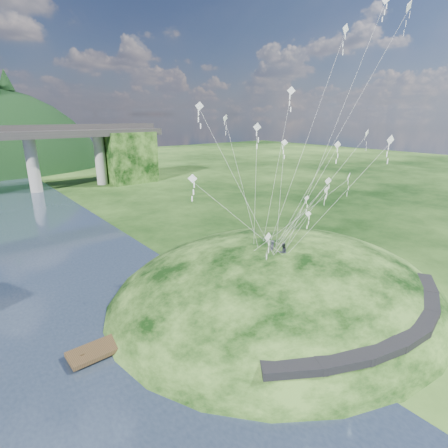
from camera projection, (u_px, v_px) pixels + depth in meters
ground at (231, 328)px, 29.66m from camera, size 320.00×320.00×0.00m
grass_hill at (278, 304)px, 36.35m from camera, size 36.00×32.00×13.00m
footpath at (390, 327)px, 26.17m from camera, size 22.29×5.84×0.83m
wooden_dock at (153, 327)px, 29.05m from camera, size 13.60×2.47×0.97m
kite_flyers at (279, 242)px, 32.76m from camera, size 1.29×1.74×1.95m
kite_swarm at (313, 140)px, 32.75m from camera, size 19.15×16.39×21.71m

